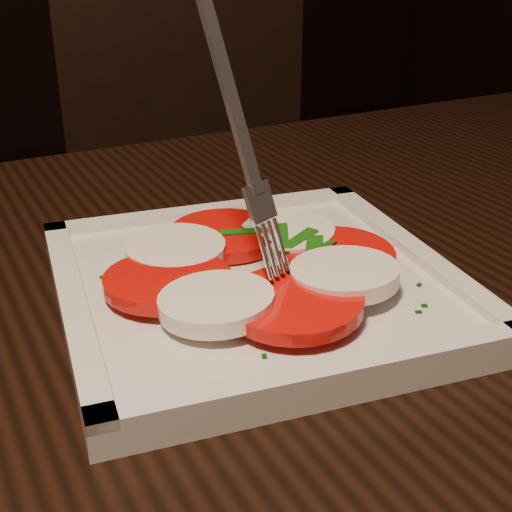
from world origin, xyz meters
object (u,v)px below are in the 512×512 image
at_px(plate, 256,288).
at_px(fork, 227,121).
at_px(chair, 204,202).
at_px(table, 343,430).

distance_m(plate, fork, 0.11).
relative_size(chair, fork, 5.57).
height_order(chair, plate, chair).
bearing_deg(plate, table, -32.50).
bearing_deg(table, plate, 147.50).
bearing_deg(plate, chair, 71.09).
height_order(plate, fork, fork).
bearing_deg(chair, plate, -102.78).
distance_m(chair, plate, 0.77).
xyz_separation_m(plate, fork, (-0.02, 0.00, 0.11)).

